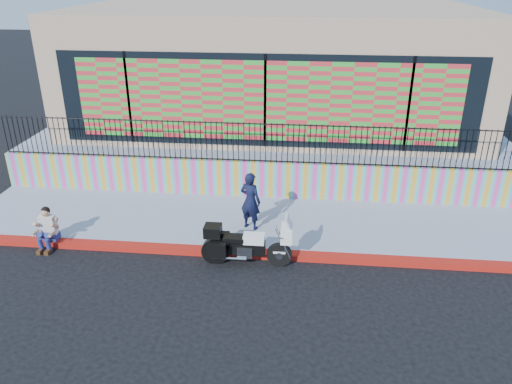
# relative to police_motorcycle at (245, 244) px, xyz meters

# --- Properties ---
(ground) EXTENTS (90.00, 90.00, 0.00)m
(ground) POSITION_rel_police_motorcycle_xyz_m (0.07, 0.35, -0.56)
(ground) COLOR black
(ground) RESTS_ON ground
(red_curb) EXTENTS (16.00, 0.30, 0.15)m
(red_curb) POSITION_rel_police_motorcycle_xyz_m (0.07, 0.35, -0.48)
(red_curb) COLOR #AF0C14
(red_curb) RESTS_ON ground
(sidewalk) EXTENTS (16.00, 3.00, 0.15)m
(sidewalk) POSITION_rel_police_motorcycle_xyz_m (0.07, 2.00, -0.48)
(sidewalk) COLOR #9197AE
(sidewalk) RESTS_ON ground
(mural_wall) EXTENTS (16.00, 0.20, 1.10)m
(mural_wall) POSITION_rel_police_motorcycle_xyz_m (0.07, 3.60, 0.14)
(mural_wall) COLOR #E93D9C
(mural_wall) RESTS_ON sidewalk
(metal_fence) EXTENTS (15.80, 0.04, 1.20)m
(metal_fence) POSITION_rel_police_motorcycle_xyz_m (0.07, 3.60, 1.29)
(metal_fence) COLOR black
(metal_fence) RESTS_ON mural_wall
(elevated_platform) EXTENTS (16.00, 10.00, 1.25)m
(elevated_platform) POSITION_rel_police_motorcycle_xyz_m (0.07, 8.70, 0.07)
(elevated_platform) COLOR #9197AE
(elevated_platform) RESTS_ON ground
(storefront_building) EXTENTS (14.00, 8.06, 4.00)m
(storefront_building) POSITION_rel_police_motorcycle_xyz_m (0.07, 8.48, 2.69)
(storefront_building) COLOR tan
(storefront_building) RESTS_ON elevated_platform
(police_motorcycle) EXTENTS (2.13, 0.70, 1.33)m
(police_motorcycle) POSITION_rel_police_motorcycle_xyz_m (0.00, 0.00, 0.00)
(police_motorcycle) COLOR black
(police_motorcycle) RESTS_ON ground
(police_officer) EXTENTS (0.68, 0.58, 1.58)m
(police_officer) POSITION_rel_police_motorcycle_xyz_m (-0.05, 1.54, 0.39)
(police_officer) COLOR black
(police_officer) RESTS_ON sidewalk
(seated_man) EXTENTS (0.54, 0.71, 1.06)m
(seated_man) POSITION_rel_police_motorcycle_xyz_m (-5.06, 0.23, -0.11)
(seated_man) COLOR navy
(seated_man) RESTS_ON ground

